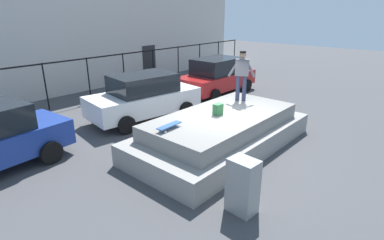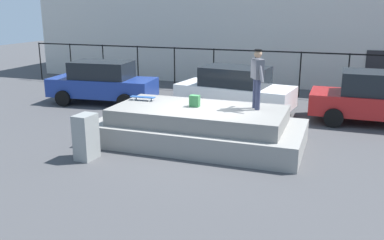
{
  "view_description": "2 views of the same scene",
  "coord_description": "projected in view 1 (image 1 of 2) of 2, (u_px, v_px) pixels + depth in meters",
  "views": [
    {
      "loc": [
        -7.26,
        -5.09,
        4.05
      ],
      "look_at": [
        -0.46,
        0.94,
        0.76
      ],
      "focal_mm": 28.51,
      "sensor_mm": 36.0,
      "label": 1
    },
    {
      "loc": [
        3.69,
        -11.15,
        3.92
      ],
      "look_at": [
        -0.53,
        0.62,
        0.51
      ],
      "focal_mm": 39.04,
      "sensor_mm": 36.0,
      "label": 2
    }
  ],
  "objects": [
    {
      "name": "skateboarder",
      "position": [
        242.0,
        72.0,
        10.27
      ],
      "size": [
        0.56,
        0.86,
        1.69
      ],
      "color": "#2D334C",
      "rests_on": "concrete_ledge"
    },
    {
      "name": "utility_box",
      "position": [
        243.0,
        186.0,
        6.33
      ],
      "size": [
        0.47,
        0.62,
        1.21
      ],
      "primitive_type": "cube",
      "rotation": [
        0.0,
        0.0,
        -0.06
      ],
      "color": "gray",
      "rests_on": "ground_plane"
    },
    {
      "name": "car_white_sedan_mid",
      "position": [
        144.0,
        97.0,
        11.78
      ],
      "size": [
        4.5,
        2.52,
        1.77
      ],
      "color": "white",
      "rests_on": "ground_plane"
    },
    {
      "name": "warehouse_building",
      "position": [
        31.0,
        31.0,
        16.98
      ],
      "size": [
        26.7,
        7.97,
        5.92
      ],
      "color": "beige",
      "rests_on": "ground_plane"
    },
    {
      "name": "concrete_ledge",
      "position": [
        222.0,
        132.0,
        9.43
      ],
      "size": [
        6.04,
        2.96,
        1.08
      ],
      "color": "gray",
      "rests_on": "ground_plane"
    },
    {
      "name": "fence_row",
      "position": [
        88.0,
        72.0,
        14.04
      ],
      "size": [
        24.06,
        0.06,
        2.01
      ],
      "color": "black",
      "rests_on": "ground_plane"
    },
    {
      "name": "skateboard",
      "position": [
        169.0,
        126.0,
        8.02
      ],
      "size": [
        0.8,
        0.26,
        0.12
      ],
      "color": "#264C8C",
      "rests_on": "concrete_ledge"
    },
    {
      "name": "car_red_sedan_far",
      "position": [
        217.0,
        76.0,
        15.41
      ],
      "size": [
        4.46,
        2.12,
        1.8
      ],
      "color": "#B21E1E",
      "rests_on": "ground_plane"
    },
    {
      "name": "backpack",
      "position": [
        218.0,
        109.0,
        9.11
      ],
      "size": [
        0.28,
        0.2,
        0.34
      ],
      "primitive_type": "cube",
      "rotation": [
        0.0,
        0.0,
        6.27
      ],
      "color": "#33723F",
      "rests_on": "concrete_ledge"
    },
    {
      "name": "ground_plane",
      "position": [
        224.0,
        145.0,
        9.67
      ],
      "size": [
        60.0,
        60.0,
        0.0
      ],
      "primitive_type": "plane",
      "color": "#424244"
    }
  ]
}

